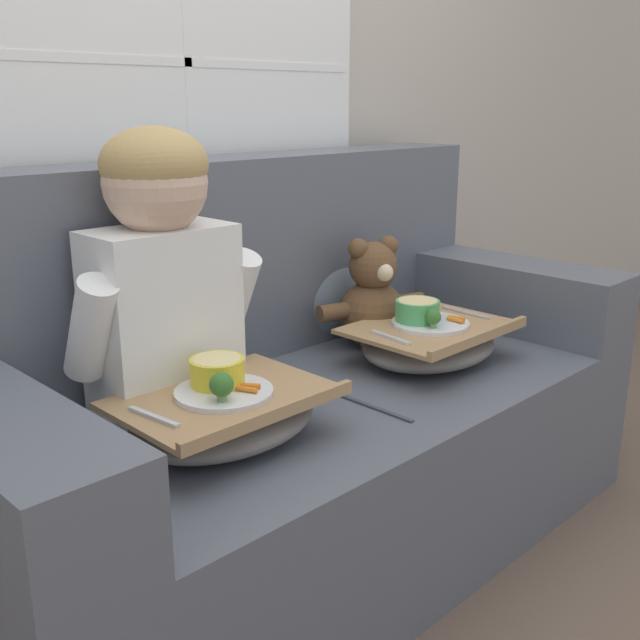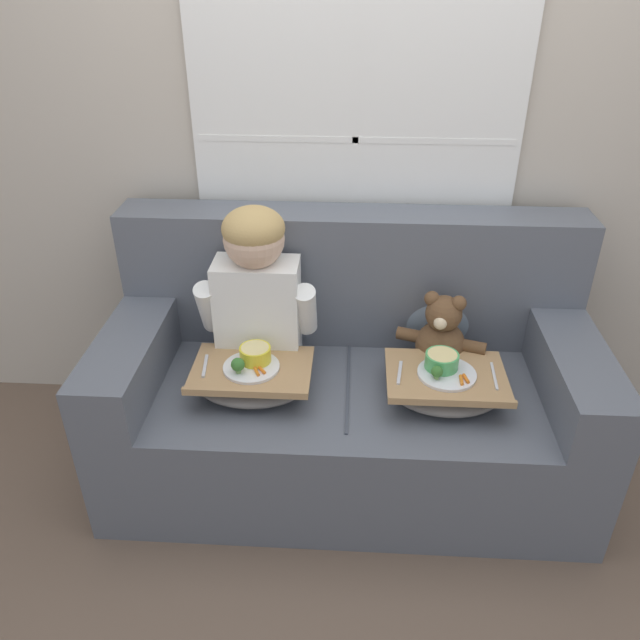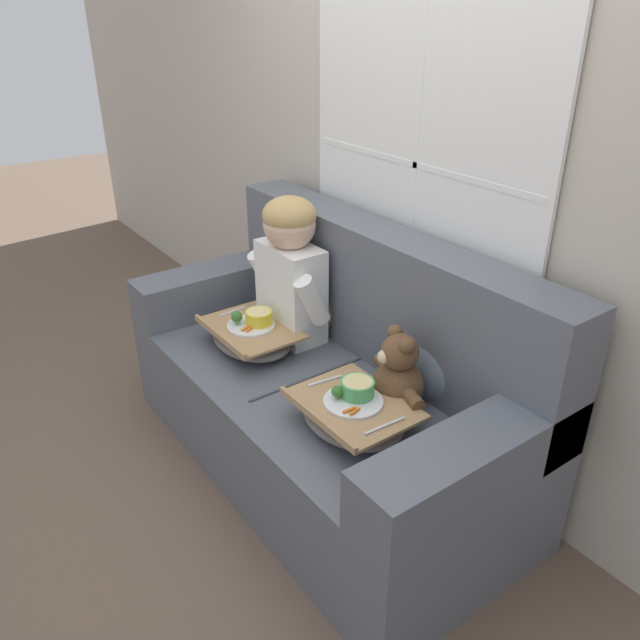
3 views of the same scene
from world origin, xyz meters
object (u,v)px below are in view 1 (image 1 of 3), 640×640
couch (292,413)px  throw_pillow_behind_child (129,330)px  child_figure (160,263)px  lap_tray_teddy (429,341)px  teddy_bear (373,301)px  throw_pillow_behind_teddy (335,281)px  lap_tray_child (225,414)px

couch → throw_pillow_behind_child: size_ratio=5.05×
child_figure → couch: bearing=-5.6°
couch → lap_tray_teddy: size_ratio=4.26×
couch → teddy_bear: bearing=5.1°
throw_pillow_behind_child → child_figure: (0.00, -0.16, 0.19)m
teddy_bear → lap_tray_teddy: size_ratio=0.80×
throw_pillow_behind_teddy → teddy_bear: size_ratio=0.96×
lap_tray_child → lap_tray_teddy: size_ratio=1.01×
teddy_bear → throw_pillow_behind_teddy: bearing=89.5°
couch → child_figure: (-0.36, 0.04, 0.46)m
throw_pillow_behind_teddy → throw_pillow_behind_child: bearing=180.0°
couch → throw_pillow_behind_child: bearing=152.1°
throw_pillow_behind_teddy → lap_tray_child: bearing=-152.9°
throw_pillow_behind_child → throw_pillow_behind_teddy: size_ratio=1.10×
throw_pillow_behind_child → teddy_bear: bearing=-12.4°
couch → teddy_bear: couch is taller
throw_pillow_behind_teddy → couch: bearing=-152.1°
couch → lap_tray_child: (-0.36, -0.18, 0.16)m
throw_pillow_behind_child → throw_pillow_behind_teddy: throw_pillow_behind_child is taller
throw_pillow_behind_child → lap_tray_child: throw_pillow_behind_child is taller
throw_pillow_behind_child → teddy_bear: size_ratio=1.06×
child_figure → lap_tray_child: (0.00, -0.21, -0.30)m
child_figure → teddy_bear: child_figure is taller
throw_pillow_behind_child → throw_pillow_behind_teddy: 0.73m
throw_pillow_behind_child → throw_pillow_behind_teddy: bearing=0.0°
child_figure → teddy_bear: (0.73, -0.00, -0.22)m
teddy_bear → lap_tray_child: teddy_bear is taller
teddy_bear → lap_tray_child: size_ratio=0.79×
lap_tray_teddy → throw_pillow_behind_teddy: bearing=89.8°
couch → throw_pillow_behind_child: (-0.36, 0.19, 0.27)m
couch → throw_pillow_behind_child: couch is taller
couch → lap_tray_child: couch is taller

